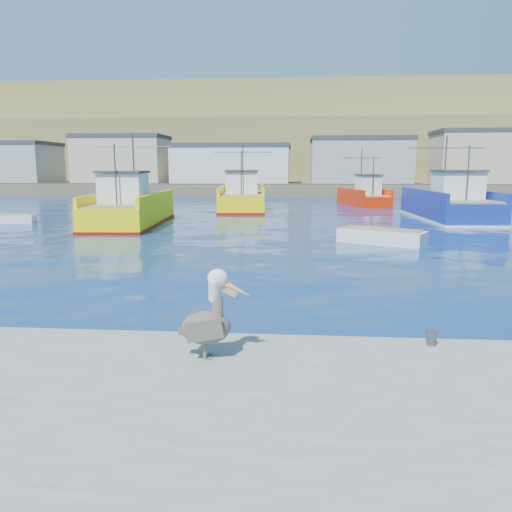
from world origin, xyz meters
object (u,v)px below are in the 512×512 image
Objects in this scene: skiff_mid at (381,238)px; pelican at (208,320)px; skiff_left at (8,220)px; boat_orange at (364,196)px; skiff_far at (501,204)px; trawler_blue at (449,205)px; trawler_yellow_b at (243,198)px; trawler_yellow_a at (130,209)px.

skiff_mid is 2.78× the size of pelican.
skiff_left is 2.27× the size of pelican.
boat_orange is at bearing 84.41° from skiff_mid.
skiff_far is (14.14, -0.63, -0.79)m from boat_orange.
skiff_far is at bearing 55.81° from trawler_blue.
skiff_left is at bearing -145.30° from boat_orange.
skiff_far is at bearing 12.23° from trawler_yellow_b.
trawler_blue reaches higher than skiff_far.
trawler_blue is 3.42× the size of skiff_far.
trawler_yellow_b is 19.11m from trawler_blue.
trawler_yellow_a is at bearing -166.93° from trawler_blue.
trawler_yellow_a is at bearing 111.47° from pelican.
boat_orange is (-4.73, 14.49, -0.08)m from trawler_blue.
trawler_yellow_b is at bearing 114.60° from skiff_mid.
trawler_yellow_a is 15.18m from trawler_yellow_b.
skiff_far is at bearing 58.31° from skiff_mid.
trawler_blue is 34.57m from pelican.
pelican is (-6.25, -18.26, 0.91)m from skiff_mid.
trawler_blue is 1.44× the size of boat_orange.
pelican is (-23.13, -45.59, 0.98)m from skiff_far.
boat_orange is (19.28, 20.06, -0.06)m from trawler_yellow_a.
trawler_blue is 33.83m from skiff_left.
trawler_yellow_a is 3.35× the size of skiff_far.
trawler_yellow_b is 7.32× the size of pelican.
boat_orange is at bearing 108.07° from trawler_blue.
skiff_mid is 32.13m from skiff_far.
trawler_yellow_b is 23.70m from skiff_mid.
skiff_far is (42.81, 19.22, -0.01)m from skiff_left.
boat_orange is 2.31× the size of skiff_left.
trawler_yellow_b is at bearing -167.77° from skiff_far.
skiff_mid is at bearing -65.40° from trawler_yellow_b.
skiff_mid is (9.86, -21.54, -0.77)m from trawler_yellow_b.
trawler_blue is at bearing 66.63° from pelican.
trawler_yellow_a is at bearing -133.86° from boat_orange.
trawler_yellow_a reaches higher than pelican.
skiff_left reaches higher than skiff_far.
trawler_yellow_b reaches higher than pelican.
trawler_blue is at bearing 9.12° from skiff_left.
trawler_yellow_b is 20.95m from skiff_left.
trawler_yellow_b is at bearing 95.19° from pelican.
pelican is (-8.99, -46.22, 0.20)m from boat_orange.
trawler_yellow_b reaches higher than skiff_mid.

